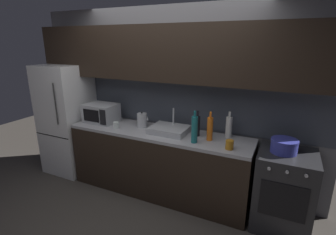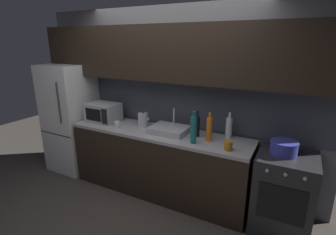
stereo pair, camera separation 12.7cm
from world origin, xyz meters
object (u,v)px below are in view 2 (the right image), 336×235
at_px(refrigerator, 71,118).
at_px(cooking_pot, 284,148).
at_px(wine_bottle_dark, 197,126).
at_px(wine_bottle_white, 229,127).
at_px(kettle, 143,120).
at_px(mug_clear, 117,124).
at_px(microwave, 103,112).
at_px(mug_amber, 228,146).
at_px(wine_bottle_orange, 209,129).
at_px(oven_range, 283,193).
at_px(wine_bottle_teal, 193,130).

distance_m(refrigerator, cooking_pot, 3.16).
xyz_separation_m(wine_bottle_dark, cooking_pot, (1.00, -0.07, -0.06)).
distance_m(wine_bottle_white, cooking_pot, 0.67).
relative_size(kettle, mug_clear, 2.52).
distance_m(microwave, mug_clear, 0.40).
bearing_deg(wine_bottle_white, mug_clear, -167.58).
height_order(wine_bottle_white, mug_amber, wine_bottle_white).
height_order(refrigerator, kettle, refrigerator).
height_order(wine_bottle_orange, mug_clear, wine_bottle_orange).
distance_m(microwave, cooking_pot, 2.47).
bearing_deg(refrigerator, oven_range, -0.02).
relative_size(oven_range, mug_amber, 8.62).
bearing_deg(mug_amber, wine_bottle_dark, 152.66).
xyz_separation_m(kettle, mug_clear, (-0.30, -0.19, -0.06)).
bearing_deg(mug_clear, kettle, 31.81).
xyz_separation_m(wine_bottle_dark, mug_amber, (0.46, -0.24, -0.08)).
bearing_deg(mug_amber, wine_bottle_white, 104.49).
bearing_deg(refrigerator, microwave, 1.55).
relative_size(wine_bottle_white, mug_clear, 3.75).
relative_size(kettle, wine_bottle_dark, 0.68).
xyz_separation_m(refrigerator, wine_bottle_dark, (2.15, 0.07, 0.18)).
height_order(microwave, wine_bottle_dark, wine_bottle_dark).
bearing_deg(refrigerator, cooking_pot, 0.00).
height_order(oven_range, cooking_pot, cooking_pot).
xyz_separation_m(oven_range, wine_bottle_orange, (-0.88, 0.00, 0.60)).
bearing_deg(mug_clear, oven_range, 3.19).
height_order(microwave, wine_bottle_orange, wine_bottle_orange).
relative_size(microwave, mug_clear, 5.24).
height_order(wine_bottle_teal, wine_bottle_dark, wine_bottle_teal).
bearing_deg(mug_amber, microwave, 174.60).
xyz_separation_m(wine_bottle_white, mug_amber, (0.09, -0.37, -0.08)).
distance_m(kettle, mug_clear, 0.36).
distance_m(wine_bottle_orange, wine_bottle_dark, 0.20).
distance_m(mug_clear, mug_amber, 1.57).
bearing_deg(refrigerator, wine_bottle_orange, 0.00).
xyz_separation_m(refrigerator, mug_amber, (2.61, -0.16, 0.10)).
bearing_deg(mug_clear, microwave, 158.81).
height_order(refrigerator, mug_clear, refrigerator).
bearing_deg(mug_clear, cooking_pot, 3.31).
bearing_deg(wine_bottle_teal, mug_clear, 178.66).
bearing_deg(wine_bottle_teal, microwave, 173.68).
relative_size(microwave, wine_bottle_white, 1.40).
bearing_deg(refrigerator, kettle, 2.85).
distance_m(microwave, wine_bottle_dark, 1.47).
bearing_deg(microwave, kettle, 4.18).
bearing_deg(wine_bottle_white, cooking_pot, -17.56).
height_order(wine_bottle_teal, mug_clear, wine_bottle_teal).
bearing_deg(wine_bottle_teal, wine_bottle_white, 47.27).
height_order(refrigerator, wine_bottle_dark, refrigerator).
distance_m(refrigerator, oven_range, 3.23).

